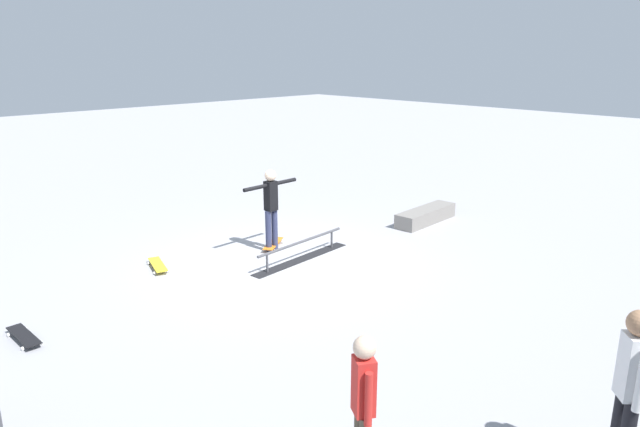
% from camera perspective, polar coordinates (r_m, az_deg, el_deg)
% --- Properties ---
extents(ground_plane, '(60.00, 60.00, 0.00)m').
position_cam_1_polar(ground_plane, '(10.73, -3.61, -4.84)').
color(ground_plane, '#9E9EA3').
extents(grind_rail, '(2.37, 0.42, 0.37)m').
position_cam_1_polar(grind_rail, '(10.80, -1.86, -3.77)').
color(grind_rail, black).
rests_on(grind_rail, ground_plane).
extents(skate_ledge, '(1.82, 0.56, 0.32)m').
position_cam_1_polar(skate_ledge, '(13.33, 10.42, -0.20)').
color(skate_ledge, gray).
rests_on(skate_ledge, ground_plane).
extents(skater_main, '(1.30, 0.22, 1.61)m').
position_cam_1_polar(skater_main, '(11.11, -4.88, 0.93)').
color(skater_main, '#2D3351').
rests_on(skater_main, ground_plane).
extents(skateboard_main, '(0.78, 0.61, 0.09)m').
position_cam_1_polar(skateboard_main, '(11.52, -4.65, -2.99)').
color(skateboard_main, orange).
rests_on(skateboard_main, ground_plane).
extents(bystander_white_shirt, '(0.33, 0.31, 1.68)m').
position_cam_1_polar(bystander_white_shirt, '(5.92, 28.34, -14.89)').
color(bystander_white_shirt, black).
rests_on(bystander_white_shirt, ground_plane).
extents(bystander_red_shirt, '(0.25, 0.32, 1.49)m').
position_cam_1_polar(bystander_red_shirt, '(5.26, 4.31, -18.27)').
color(bystander_red_shirt, brown).
rests_on(bystander_red_shirt, ground_plane).
extents(loose_skateboard_yellow, '(0.43, 0.82, 0.09)m').
position_cam_1_polar(loose_skateboard_yellow, '(10.79, -15.77, -4.90)').
color(loose_skateboard_yellow, yellow).
rests_on(loose_skateboard_yellow, ground_plane).
extents(loose_skateboard_black, '(0.27, 0.80, 0.09)m').
position_cam_1_polar(loose_skateboard_black, '(8.90, -27.28, -10.70)').
color(loose_skateboard_black, black).
rests_on(loose_skateboard_black, ground_plane).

